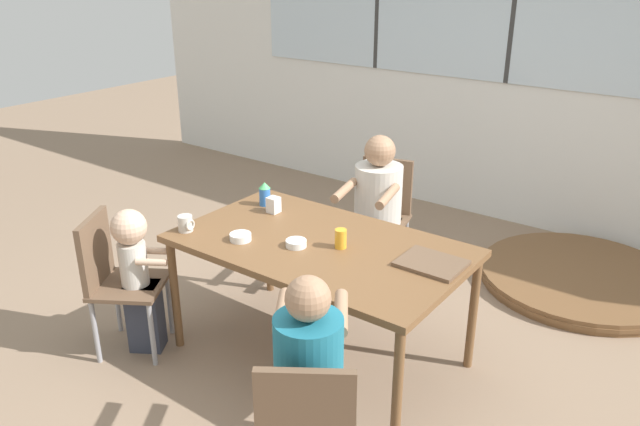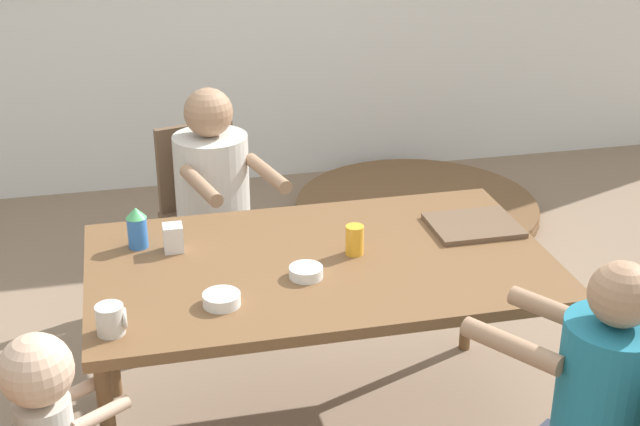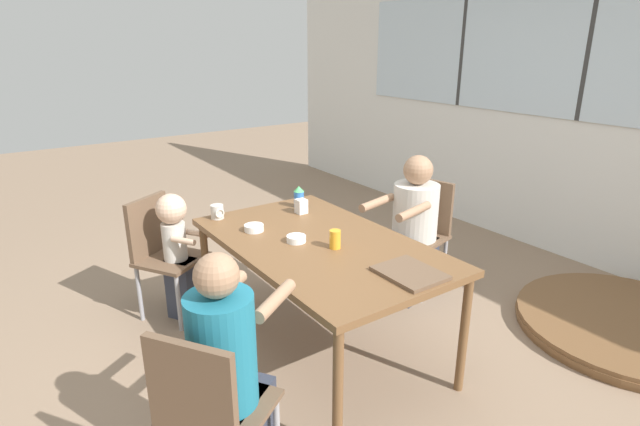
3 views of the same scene
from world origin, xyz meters
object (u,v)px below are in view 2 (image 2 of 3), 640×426
object	(u,v)px
person_man_blue_shirt	(217,218)
sippy_cup	(137,227)
bowl_white_shallow	(306,272)
chair_for_man_blue_shirt	(204,199)
bowl_cereal	(222,299)
juice_glass	(355,240)
folded_table_stack	(416,208)
coffee_mug	(111,320)
milk_carton_small	(173,238)

from	to	relation	value
person_man_blue_shirt	sippy_cup	size ratio (longest dim) A/B	7.03
person_man_blue_shirt	bowl_white_shallow	size ratio (longest dim) A/B	9.44
chair_for_man_blue_shirt	bowl_cereal	bearing A→B (deg)	72.70
juice_glass	chair_for_man_blue_shirt	bearing A→B (deg)	109.86
bowl_white_shallow	sippy_cup	bearing A→B (deg)	146.15
sippy_cup	folded_table_stack	bearing A→B (deg)	44.48
juice_glass	bowl_cereal	distance (m)	0.57
coffee_mug	milk_carton_small	distance (m)	0.57
person_man_blue_shirt	bowl_white_shallow	xyz separation A→B (m)	(0.18, -1.15, 0.29)
person_man_blue_shirt	juice_glass	bearing A→B (deg)	96.91
chair_for_man_blue_shirt	milk_carton_small	world-z (taller)	chair_for_man_blue_shirt
chair_for_man_blue_shirt	juice_glass	distance (m)	1.29
coffee_mug	sippy_cup	size ratio (longest dim) A/B	0.61
bowl_cereal	bowl_white_shallow	bearing A→B (deg)	22.00
bowl_cereal	sippy_cup	bearing A→B (deg)	116.32
person_man_blue_shirt	sippy_cup	distance (m)	0.93
chair_for_man_blue_shirt	folded_table_stack	xyz separation A→B (m)	(1.32, 0.67, -0.47)
chair_for_man_blue_shirt	bowl_white_shallow	size ratio (longest dim) A/B	7.45
coffee_mug	juice_glass	size ratio (longest dim) A/B	0.87
person_man_blue_shirt	bowl_white_shallow	bearing A→B (deg)	84.91
person_man_blue_shirt	milk_carton_small	world-z (taller)	person_man_blue_shirt
juice_glass	milk_carton_small	distance (m)	0.65
chair_for_man_blue_shirt	juice_glass	xyz separation A→B (m)	(0.43, -1.18, 0.29)
bowl_cereal	person_man_blue_shirt	bearing A→B (deg)	84.31
milk_carton_small	bowl_cereal	xyz separation A→B (m)	(0.12, -0.43, -0.03)
folded_table_stack	person_man_blue_shirt	bearing A→B (deg)	-146.83
chair_for_man_blue_shirt	folded_table_stack	bearing A→B (deg)	-166.97
person_man_blue_shirt	folded_table_stack	distance (m)	1.59
bowl_white_shallow	bowl_cereal	xyz separation A→B (m)	(-0.30, -0.12, 0.00)
coffee_mug	bowl_cereal	world-z (taller)	coffee_mug
person_man_blue_shirt	milk_carton_small	xyz separation A→B (m)	(-0.25, -0.84, 0.32)
folded_table_stack	chair_for_man_blue_shirt	bearing A→B (deg)	-153.08
chair_for_man_blue_shirt	bowl_white_shallow	distance (m)	1.36
juice_glass	milk_carton_small	xyz separation A→B (m)	(-0.63, 0.17, -0.00)
milk_carton_small	bowl_white_shallow	distance (m)	0.52
chair_for_man_blue_shirt	sippy_cup	xyz separation A→B (m)	(-0.33, -0.95, 0.32)
chair_for_man_blue_shirt	sippy_cup	size ratio (longest dim) A/B	5.55
bowl_cereal	folded_table_stack	size ratio (longest dim) A/B	0.08
bowl_cereal	folded_table_stack	xyz separation A→B (m)	(1.40, 2.10, -0.73)
sippy_cup	bowl_white_shallow	distance (m)	0.66
folded_table_stack	sippy_cup	bearing A→B (deg)	-135.52
chair_for_man_blue_shirt	milk_carton_small	xyz separation A→B (m)	(-0.20, -1.01, 0.29)
sippy_cup	folded_table_stack	xyz separation A→B (m)	(1.64, 1.61, -0.79)
milk_carton_small	bowl_cereal	size ratio (longest dim) A/B	0.82
person_man_blue_shirt	folded_table_stack	xyz separation A→B (m)	(1.28, 0.83, -0.44)
bowl_cereal	folded_table_stack	world-z (taller)	bowl_cereal
person_man_blue_shirt	bowl_cereal	bearing A→B (deg)	70.42
coffee_mug	bowl_cereal	xyz separation A→B (m)	(0.35, 0.09, -0.03)
coffee_mug	chair_for_man_blue_shirt	bearing A→B (deg)	74.23
milk_carton_small	bowl_white_shallow	world-z (taller)	milk_carton_small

